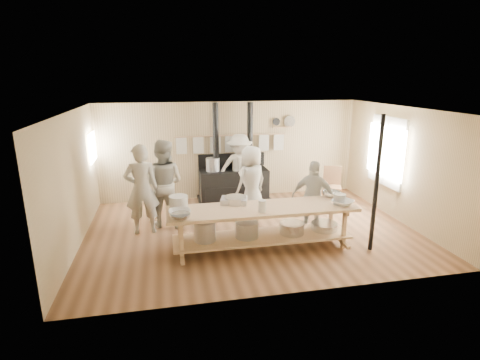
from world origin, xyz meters
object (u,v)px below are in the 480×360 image
at_px(cook_far_left, 142,190).
at_px(cook_by_window, 239,169).
at_px(prep_table, 262,224).
at_px(chair, 331,194).
at_px(roasting_pan, 234,201).
at_px(cook_right, 314,197).
at_px(cook_center, 251,182).
at_px(stove, 233,182).
at_px(cook_left, 163,183).

distance_m(cook_far_left, cook_by_window, 2.88).
xyz_separation_m(prep_table, chair, (2.45, 2.18, -0.23)).
bearing_deg(roasting_pan, cook_by_window, 76.36).
bearing_deg(cook_by_window, roasting_pan, -99.55).
relative_size(chair, roasting_pan, 1.96).
relative_size(prep_table, cook_right, 2.30).
xyz_separation_m(cook_far_left, cook_center, (2.45, 0.44, -0.10)).
distance_m(stove, cook_left, 2.35).
xyz_separation_m(cook_far_left, roasting_pan, (1.79, -0.93, -0.06)).
height_order(cook_far_left, cook_center, cook_far_left).
bearing_deg(prep_table, stove, 89.96).
xyz_separation_m(cook_right, chair, (1.18, 1.61, -0.49)).
relative_size(stove, roasting_pan, 5.16).
bearing_deg(prep_table, roasting_pan, 145.30).
xyz_separation_m(stove, chair, (2.45, -0.84, -0.23)).
bearing_deg(cook_center, stove, -111.07).
relative_size(prep_table, cook_far_left, 1.87).
xyz_separation_m(cook_center, chair, (2.26, 0.49, -0.57)).
height_order(cook_right, chair, cook_right).
relative_size(stove, cook_far_left, 1.35).
bearing_deg(roasting_pan, cook_center, 64.00).
xyz_separation_m(cook_far_left, cook_left, (0.44, 0.34, 0.01)).
bearing_deg(cook_far_left, roasting_pan, 148.85).
bearing_deg(cook_far_left, cook_left, -145.89).
relative_size(stove, cook_left, 1.34).
xyz_separation_m(prep_table, cook_right, (1.27, 0.57, 0.26)).
distance_m(cook_far_left, cook_left, 0.56).
bearing_deg(stove, cook_right, -62.56).
distance_m(cook_by_window, roasting_pan, 2.59).
distance_m(prep_table, cook_left, 2.47).
xyz_separation_m(cook_center, cook_right, (1.08, -1.12, -0.08)).
relative_size(cook_left, roasting_pan, 3.86).
bearing_deg(cook_by_window, cook_right, -59.39).
distance_m(prep_table, roasting_pan, 0.70).
height_order(cook_right, roasting_pan, cook_right).
height_order(prep_table, chair, chair).
bearing_deg(cook_right, cook_center, -14.35).
bearing_deg(cook_left, cook_right, -179.85).
bearing_deg(cook_right, cook_by_window, -31.78).
bearing_deg(cook_by_window, chair, -12.02).
distance_m(cook_far_left, cook_right, 3.60).
height_order(cook_left, roasting_pan, cook_left).
height_order(cook_center, roasting_pan, cook_center).
distance_m(cook_center, cook_by_window, 1.16).
xyz_separation_m(cook_center, roasting_pan, (-0.67, -1.37, 0.05)).
bearing_deg(stove, cook_by_window, -51.65).
height_order(cook_far_left, chair, cook_far_left).
xyz_separation_m(cook_right, roasting_pan, (-1.75, -0.24, 0.12)).
xyz_separation_m(stove, cook_far_left, (-2.26, -1.76, 0.44)).
bearing_deg(chair, cook_far_left, -146.21).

